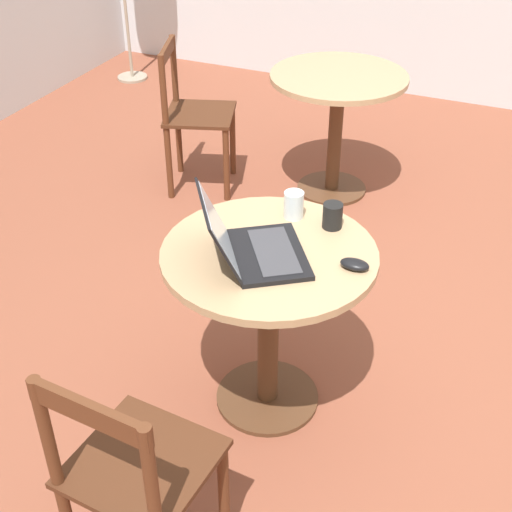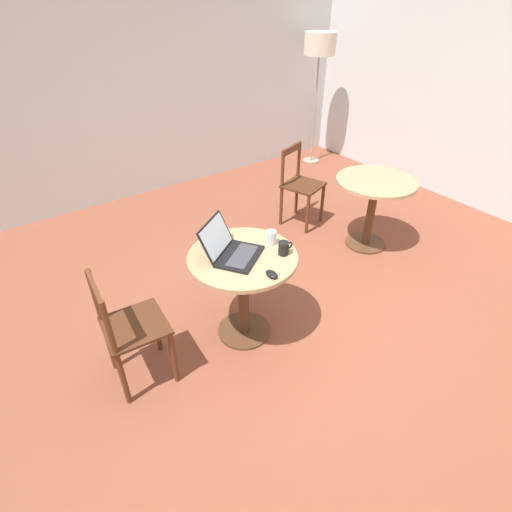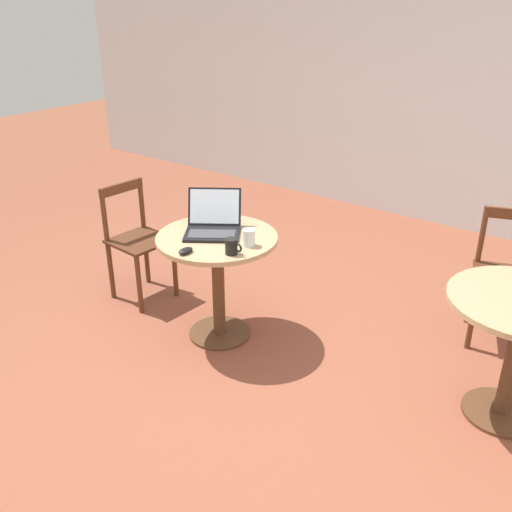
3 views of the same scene
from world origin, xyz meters
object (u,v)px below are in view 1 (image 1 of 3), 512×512
object	(u,v)px
cafe_table_near	(269,290)
cafe_table_mid	(337,103)
mug	(333,215)
drinking_glass	(294,205)
laptop	(252,246)
chair_mid_back	(193,117)
chair_near_left	(135,477)
mouse	(355,264)

from	to	relation	value
cafe_table_near	cafe_table_mid	xyz separation A→B (m)	(1.74, 0.31, 0.00)
mug	drinking_glass	xyz separation A→B (m)	(0.00, 0.15, 0.00)
laptop	mug	bearing A→B (deg)	-31.41
cafe_table_near	drinking_glass	xyz separation A→B (m)	(0.25, 0.01, 0.22)
cafe_table_near	drinking_glass	size ratio (longest dim) A/B	7.41
cafe_table_mid	chair_mid_back	world-z (taller)	chair_mid_back
chair_near_left	drinking_glass	size ratio (longest dim) A/B	8.35
mug	drinking_glass	bearing A→B (deg)	88.24
chair_mid_back	drinking_glass	size ratio (longest dim) A/B	8.35
chair_mid_back	laptop	world-z (taller)	laptop
chair_near_left	chair_mid_back	distance (m)	2.52
cafe_table_near	cafe_table_mid	bearing A→B (deg)	10.14
chair_mid_back	laptop	bearing A→B (deg)	-145.71
chair_mid_back	cafe_table_mid	bearing A→B (deg)	-71.14
chair_mid_back	mug	xyz separation A→B (m)	(-1.24, -1.24, 0.32)
laptop	mug	world-z (taller)	laptop
chair_near_left	mug	size ratio (longest dim) A/B	7.70
chair_near_left	laptop	xyz separation A→B (m)	(0.77, -0.03, 0.33)
cafe_table_mid	chair_near_left	distance (m)	2.59
laptop	mouse	distance (m)	0.35
cafe_table_near	cafe_table_mid	world-z (taller)	same
cafe_table_mid	drinking_glass	xyz separation A→B (m)	(-1.50, -0.31, 0.22)
cafe_table_near	drinking_glass	world-z (taller)	drinking_glass
chair_near_left	drinking_glass	xyz separation A→B (m)	(1.08, -0.06, 0.33)
chair_mid_back	laptop	xyz separation A→B (m)	(-1.54, -1.05, 0.33)
cafe_table_near	laptop	world-z (taller)	laptop
chair_near_left	laptop	bearing A→B (deg)	-2.08
chair_near_left	laptop	size ratio (longest dim) A/B	1.80
cafe_table_near	drinking_glass	distance (m)	0.33
drinking_glass	chair_near_left	bearing A→B (deg)	176.85
cafe_table_near	chair_near_left	world-z (taller)	chair_near_left
laptop	mug	distance (m)	0.36
chair_mid_back	drinking_glass	distance (m)	1.67
chair_near_left	drinking_glass	distance (m)	1.13
drinking_glass	cafe_table_near	bearing A→B (deg)	-178.73
cafe_table_mid	laptop	bearing A→B (deg)	-171.34
chair_near_left	chair_mid_back	bearing A→B (deg)	23.89
cafe_table_near	chair_near_left	distance (m)	0.84
chair_near_left	cafe_table_mid	bearing A→B (deg)	5.49
chair_mid_back	drinking_glass	world-z (taller)	chair_mid_back
drinking_glass	chair_mid_back	bearing A→B (deg)	41.29
laptop	chair_mid_back	bearing A→B (deg)	34.29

